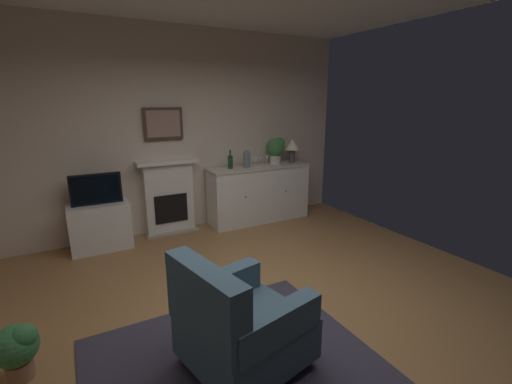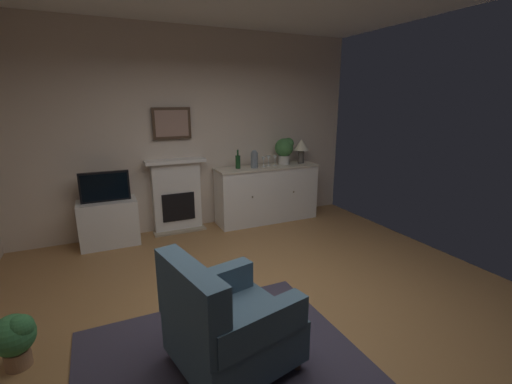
% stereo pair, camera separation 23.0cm
% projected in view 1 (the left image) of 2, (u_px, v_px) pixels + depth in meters
% --- Properties ---
extents(ground_plane, '(5.30, 5.40, 0.10)m').
position_uv_depth(ground_plane, '(279.00, 317.00, 3.26)').
color(ground_plane, '#9E7042').
rests_on(ground_plane, ground).
extents(wall_rear, '(5.30, 0.06, 2.95)m').
position_uv_depth(wall_rear, '(185.00, 132.00, 5.14)').
color(wall_rear, beige).
rests_on(wall_rear, ground_plane).
extents(area_rug, '(2.08, 1.72, 0.02)m').
position_uv_depth(area_rug, '(233.00, 365.00, 2.60)').
color(area_rug, '#383342').
rests_on(area_rug, ground_plane).
extents(fireplace_unit, '(0.87, 0.30, 1.10)m').
position_uv_depth(fireplace_unit, '(169.00, 197.00, 5.12)').
color(fireplace_unit, white).
rests_on(fireplace_unit, ground_plane).
extents(framed_picture, '(0.55, 0.04, 0.45)m').
position_uv_depth(framed_picture, '(163.00, 124.00, 4.88)').
color(framed_picture, '#473323').
extents(sideboard_cabinet, '(1.69, 0.49, 0.91)m').
position_uv_depth(sideboard_cabinet, '(259.00, 193.00, 5.65)').
color(sideboard_cabinet, white).
rests_on(sideboard_cabinet, ground_plane).
extents(table_lamp, '(0.26, 0.26, 0.40)m').
position_uv_depth(table_lamp, '(292.00, 146.00, 5.75)').
color(table_lamp, '#4C4742').
rests_on(table_lamp, sideboard_cabinet).
extents(wine_bottle, '(0.08, 0.08, 0.29)m').
position_uv_depth(wine_bottle, '(230.00, 162.00, 5.29)').
color(wine_bottle, '#193F1E').
rests_on(wine_bottle, sideboard_cabinet).
extents(wine_glass_left, '(0.07, 0.07, 0.16)m').
position_uv_depth(wine_glass_left, '(256.00, 159.00, 5.43)').
color(wine_glass_left, silver).
rests_on(wine_glass_left, sideboard_cabinet).
extents(wine_glass_center, '(0.07, 0.07, 0.16)m').
position_uv_depth(wine_glass_center, '(260.00, 158.00, 5.52)').
color(wine_glass_center, silver).
rests_on(wine_glass_center, sideboard_cabinet).
extents(wine_glass_right, '(0.07, 0.07, 0.16)m').
position_uv_depth(wine_glass_right, '(267.00, 158.00, 5.56)').
color(wine_glass_right, silver).
rests_on(wine_glass_right, sideboard_cabinet).
extents(vase_decorative, '(0.11, 0.11, 0.28)m').
position_uv_depth(vase_decorative, '(247.00, 159.00, 5.34)').
color(vase_decorative, slate).
rests_on(vase_decorative, sideboard_cabinet).
extents(tv_cabinet, '(0.75, 0.42, 0.63)m').
position_uv_depth(tv_cabinet, '(100.00, 226.00, 4.59)').
color(tv_cabinet, white).
rests_on(tv_cabinet, ground_plane).
extents(tv_set, '(0.62, 0.07, 0.40)m').
position_uv_depth(tv_set, '(96.00, 189.00, 4.44)').
color(tv_set, black).
rests_on(tv_set, tv_cabinet).
extents(potted_plant_fern, '(0.30, 0.30, 0.43)m').
position_uv_depth(potted_plant_fern, '(17.00, 347.00, 2.42)').
color(potted_plant_fern, '#936B4C').
rests_on(potted_plant_fern, ground_plane).
extents(potted_plant_small, '(0.30, 0.30, 0.43)m').
position_uv_depth(potted_plant_small, '(276.00, 148.00, 5.66)').
color(potted_plant_small, beige).
rests_on(potted_plant_small, sideboard_cabinet).
extents(armchair, '(0.95, 0.91, 0.92)m').
position_uv_depth(armchair, '(239.00, 325.00, 2.46)').
color(armchair, '#3F596B').
rests_on(armchair, ground_plane).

